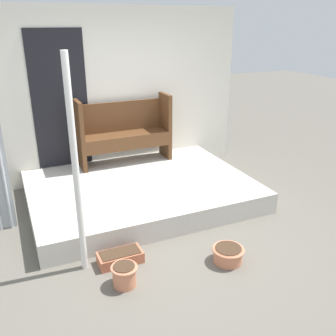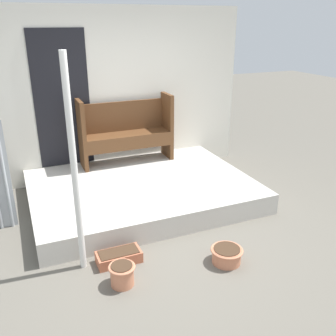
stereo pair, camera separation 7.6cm
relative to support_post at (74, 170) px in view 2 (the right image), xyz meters
The scene contains 8 objects.
ground_plane 1.48m from the support_post, ahead, with size 24.00×24.00×0.00m, color #666056.
porch_slab 1.88m from the support_post, 48.89° to the left, with size 3.00×2.20×0.28m.
house_wall 2.58m from the support_post, 66.29° to the left, with size 4.20×0.08×2.60m.
support_post is the anchor object (origin of this frame).
bench 2.40m from the support_post, 61.60° to the left, with size 1.43×0.40×1.04m.
flower_pot_left 1.09m from the support_post, 56.35° to the right, with size 0.26×0.26×0.22m.
flower_pot_middle 1.79m from the support_post, 20.29° to the right, with size 0.34×0.34×0.17m.
planter_box_rect 1.08m from the support_post, 10.91° to the right, with size 0.47×0.23×0.13m.
Camera 2 is at (-1.46, -3.46, 2.38)m, focal length 40.00 mm.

